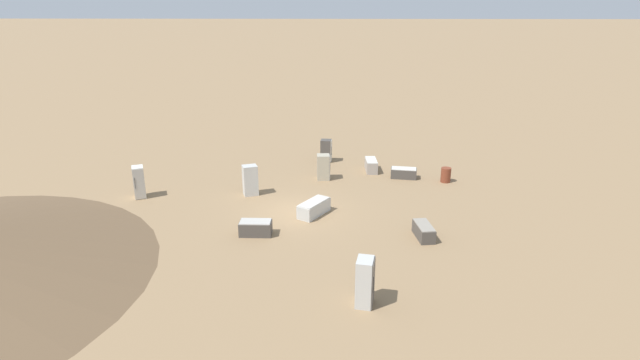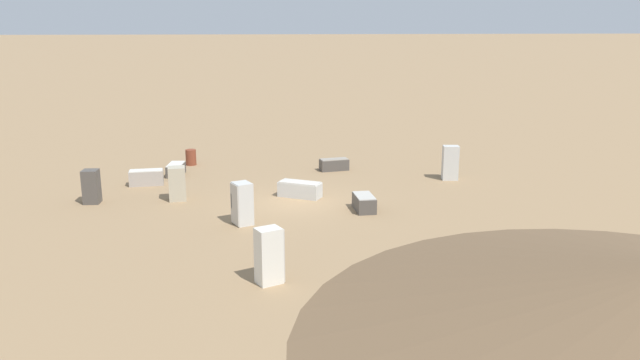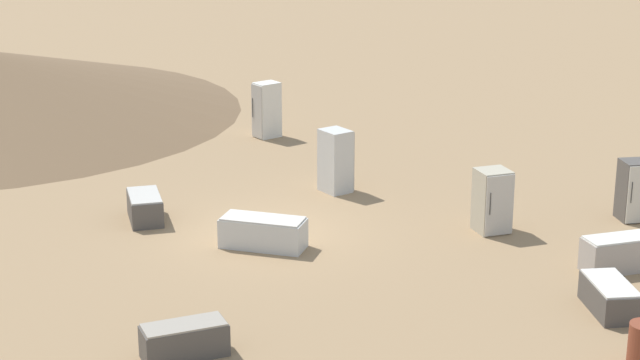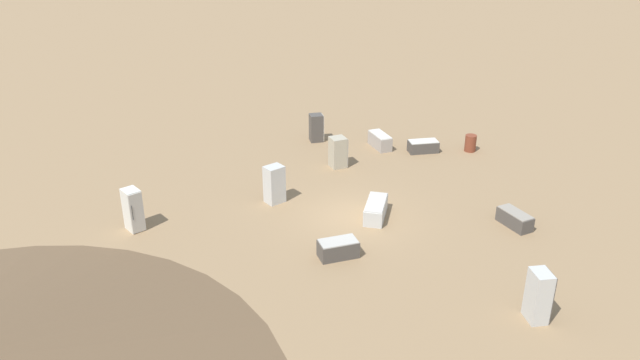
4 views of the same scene
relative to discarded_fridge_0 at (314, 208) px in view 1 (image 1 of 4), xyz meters
The scene contains 12 objects.
ground_plane 1.03m from the discarded_fridge_0, 74.57° to the left, with size 1000.00×1000.00×0.00m, color #937551.
discarded_fridge_0 is the anchor object (origin of this frame).
discarded_fridge_1 5.63m from the discarded_fridge_0, 115.43° to the right, with size 1.61×0.87×0.64m.
discarded_fridge_2 8.24m from the discarded_fridge_0, 164.29° to the right, with size 0.86×0.71×1.75m.
discarded_fridge_3 3.52m from the discarded_fridge_0, 134.46° to the left, with size 0.79×1.46×0.67m.
discarded_fridge_4 9.21m from the discarded_fridge_0, ahead, with size 0.72×0.77×1.50m.
discarded_fridge_5 7.87m from the discarded_fridge_0, 40.62° to the right, with size 0.94×1.61×0.62m.
discarded_fridge_6 7.92m from the discarded_fridge_0, 23.91° to the right, with size 1.66×0.77×0.77m.
discarded_fridge_7 4.57m from the discarded_fridge_0, 53.86° to the left, with size 0.91×0.95×1.69m.
discarded_fridge_8 9.83m from the discarded_fridge_0, 78.39° to the left, with size 0.93×0.82×1.75m.
discarded_fridge_9 5.52m from the discarded_fridge_0, ahead, with size 0.81×0.83×1.53m.
rusty_barrel 9.23m from the discarded_fridge_0, 54.68° to the right, with size 0.58×0.58×0.87m.
Camera 1 is at (-23.27, -2.31, 9.78)m, focal length 28.00 mm.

